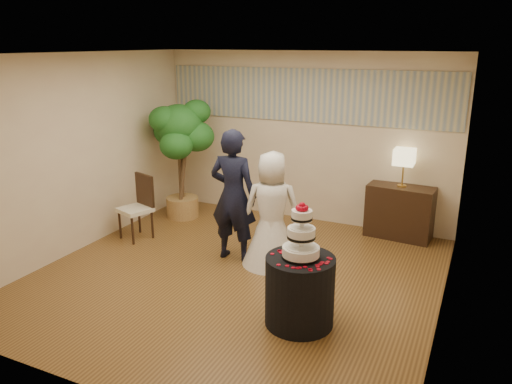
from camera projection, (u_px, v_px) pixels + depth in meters
The scene contains 15 objects.
floor at pixel (236, 276), 6.51m from camera, with size 5.00×5.00×0.00m, color brown.
ceiling at pixel (233, 54), 5.70m from camera, with size 5.00×5.00×0.00m, color white.
wall_back at pixel (304, 138), 8.27m from camera, with size 5.00×0.06×2.80m, color beige.
wall_front at pixel (89, 244), 3.93m from camera, with size 5.00×0.06×2.80m, color beige.
wall_left at pixel (79, 154), 7.12m from camera, with size 0.06×5.00×2.80m, color beige.
wall_right at pixel (452, 198), 5.09m from camera, with size 0.06×5.00×2.80m, color beige.
mural_border at pixel (305, 95), 8.05m from camera, with size 4.90×0.02×0.85m, color #A1A597.
groom at pixel (233, 196), 6.80m from camera, with size 0.67×0.44×1.84m, color black.
bride at pixel (272, 209), 6.66m from camera, with size 0.81×0.81×1.57m, color white.
cake_table at pixel (300, 291), 5.31m from camera, with size 0.74×0.74×0.77m, color black.
wedding_cake at pixel (301, 231), 5.11m from camera, with size 0.40×0.40×0.61m, color white, non-canonical shape.
console at pixel (400, 212), 7.69m from camera, with size 0.99×0.44×0.82m, color black.
table_lamp at pixel (403, 168), 7.49m from camera, with size 0.30×0.30×0.58m, color #CEBF88, non-canonical shape.
ficus_tree at pixel (180, 159), 8.42m from camera, with size 0.98×0.98×2.06m, color #205F1F, non-canonical shape.
side_chair at pixel (135, 208), 7.62m from camera, with size 0.45×0.47×0.99m, color black, non-canonical shape.
Camera 1 is at (2.74, -5.24, 2.93)m, focal length 35.00 mm.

